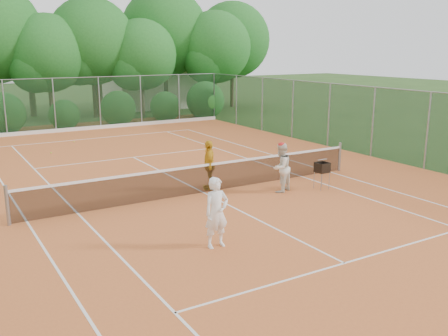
# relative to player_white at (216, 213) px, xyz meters

# --- Properties ---
(ground) EXTENTS (120.00, 120.00, 0.00)m
(ground) POSITION_rel_player_white_xyz_m (1.93, 4.13, -0.87)
(ground) COLOR #264418
(ground) RESTS_ON ground
(clay_court) EXTENTS (18.00, 36.00, 0.02)m
(clay_court) POSITION_rel_player_white_xyz_m (1.93, 4.13, -0.86)
(clay_court) COLOR #C9662E
(clay_court) RESTS_ON ground
(club_building) EXTENTS (8.00, 5.00, 3.00)m
(club_building) POSITION_rel_player_white_xyz_m (10.93, 28.13, 0.63)
(club_building) COLOR beige
(club_building) RESTS_ON ground
(tennis_net) EXTENTS (11.97, 0.10, 1.10)m
(tennis_net) POSITION_rel_player_white_xyz_m (1.93, 4.13, -0.34)
(tennis_net) COLOR gray
(tennis_net) RESTS_ON clay_court
(player_white) EXTENTS (0.62, 0.41, 1.70)m
(player_white) POSITION_rel_player_white_xyz_m (0.00, 0.00, 0.00)
(player_white) COLOR white
(player_white) RESTS_ON clay_court
(player_center_grp) EXTENTS (0.96, 0.87, 1.65)m
(player_center_grp) POSITION_rel_player_white_xyz_m (4.16, 2.97, -0.03)
(player_center_grp) COLOR silver
(player_center_grp) RESTS_ON clay_court
(player_yellow) EXTENTS (0.78, 1.05, 1.66)m
(player_yellow) POSITION_rel_player_white_xyz_m (2.31, 4.46, -0.02)
(player_yellow) COLOR gold
(player_yellow) RESTS_ON clay_court
(ball_hopper) EXTENTS (0.39, 0.39, 0.90)m
(ball_hopper) POSITION_rel_player_white_xyz_m (5.56, 2.55, -0.13)
(ball_hopper) COLOR gray
(ball_hopper) RESTS_ON clay_court
(stray_ball_a) EXTENTS (0.07, 0.07, 0.07)m
(stray_ball_a) POSITION_rel_player_white_xyz_m (-0.95, 13.17, -0.82)
(stray_ball_a) COLOR #C5E735
(stray_ball_a) RESTS_ON clay_court
(stray_ball_b) EXTENTS (0.07, 0.07, 0.07)m
(stray_ball_b) POSITION_rel_player_white_xyz_m (0.66, 15.40, -0.82)
(stray_ball_b) COLOR gold
(stray_ball_b) RESTS_ON clay_court
(stray_ball_c) EXTENTS (0.07, 0.07, 0.07)m
(stray_ball_c) POSITION_rel_player_white_xyz_m (5.98, 13.49, -0.82)
(stray_ball_c) COLOR #CFE535
(stray_ball_c) RESTS_ON clay_court
(court_markings) EXTENTS (11.03, 23.83, 0.01)m
(court_markings) POSITION_rel_player_white_xyz_m (1.93, 4.13, -0.85)
(court_markings) COLOR white
(court_markings) RESTS_ON clay_court
(fence_back) EXTENTS (18.07, 0.07, 3.00)m
(fence_back) POSITION_rel_player_white_xyz_m (1.93, 19.13, 0.65)
(fence_back) COLOR #19381E
(fence_back) RESTS_ON clay_court
(fence_right) EXTENTS (0.07, 33.07, 3.00)m
(fence_right) POSITION_rel_player_white_xyz_m (10.93, 2.63, 0.65)
(fence_right) COLOR #19381E
(fence_right) RESTS_ON clay_court
(tropical_treeline) EXTENTS (32.10, 8.49, 15.03)m
(tropical_treeline) POSITION_rel_player_white_xyz_m (3.36, 24.35, 4.24)
(tropical_treeline) COLOR brown
(tropical_treeline) RESTS_ON ground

